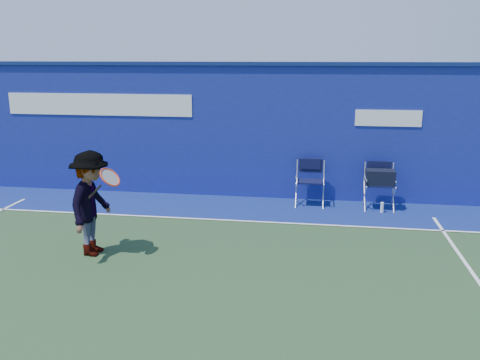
# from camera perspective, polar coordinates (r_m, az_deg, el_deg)

# --- Properties ---
(ground) EXTENTS (80.00, 80.00, 0.00)m
(ground) POSITION_cam_1_polar(r_m,az_deg,el_deg) (7.39, -8.86, -12.18)
(ground) COLOR #274323
(ground) RESTS_ON ground
(stadium_wall) EXTENTS (24.00, 0.50, 3.08)m
(stadium_wall) POSITION_cam_1_polar(r_m,az_deg,el_deg) (11.82, -1.60, 5.70)
(stadium_wall) COLOR navy
(stadium_wall) RESTS_ON ground
(out_of_bounds_strip) EXTENTS (24.00, 1.80, 0.01)m
(out_of_bounds_strip) POSITION_cam_1_polar(r_m,az_deg,el_deg) (11.10, -2.54, -3.03)
(out_of_bounds_strip) COLOR navy
(out_of_bounds_strip) RESTS_ON ground
(court_lines) EXTENTS (24.00, 12.00, 0.01)m
(court_lines) POSITION_cam_1_polar(r_m,az_deg,el_deg) (7.90, -7.55, -10.24)
(court_lines) COLOR white
(court_lines) RESTS_ON out_of_bounds_strip
(directors_chair_left) EXTENTS (0.59, 0.55, 1.00)m
(directors_chair_left) POSITION_cam_1_polar(r_m,az_deg,el_deg) (11.27, 7.84, -1.16)
(directors_chair_left) COLOR silver
(directors_chair_left) RESTS_ON ground
(directors_chair_right) EXTENTS (0.59, 0.53, 1.00)m
(directors_chair_right) POSITION_cam_1_polar(r_m,az_deg,el_deg) (11.25, 15.36, -1.11)
(directors_chair_right) COLOR silver
(directors_chair_right) RESTS_ON ground
(water_bottle) EXTENTS (0.07, 0.07, 0.23)m
(water_bottle) POSITION_cam_1_polar(r_m,az_deg,el_deg) (11.08, 15.67, -2.99)
(water_bottle) COLOR silver
(water_bottle) RESTS_ON ground
(tennis_player) EXTENTS (0.91, 1.13, 1.74)m
(tennis_player) POSITION_cam_1_polar(r_m,az_deg,el_deg) (8.64, -16.34, -2.53)
(tennis_player) COLOR #EA4738
(tennis_player) RESTS_ON ground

